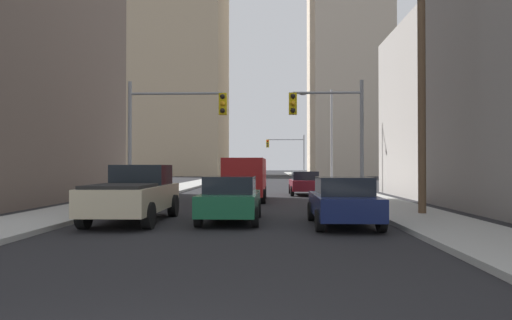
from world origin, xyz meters
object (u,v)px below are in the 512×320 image
object	(u,v)px
cargo_van_red	(246,177)
pickup_truck_beige	(135,194)
traffic_signal_near_right	(330,121)
traffic_signal_far_right	(287,149)
sedan_navy	(343,201)
traffic_signal_near_left	(172,120)
sedan_maroon	(305,183)
sedan_green	(231,199)

from	to	relation	value
cargo_van_red	pickup_truck_beige	bearing A→B (deg)	-109.38
traffic_signal_near_right	traffic_signal_far_right	distance (m)	39.20
sedan_navy	traffic_signal_near_right	world-z (taller)	traffic_signal_near_right
traffic_signal_near_left	sedan_navy	bearing A→B (deg)	-48.38
traffic_signal_near_left	traffic_signal_far_right	xyz separation A→B (m)	(6.95, 39.20, 0.01)
sedan_navy	traffic_signal_near_left	distance (m)	11.10
traffic_signal_near_right	sedan_navy	bearing A→B (deg)	-94.46
sedan_maroon	traffic_signal_near_right	distance (m)	8.11
sedan_navy	traffic_signal_far_right	world-z (taller)	traffic_signal_far_right
sedan_green	sedan_maroon	world-z (taller)	same
cargo_van_red	sedan_navy	distance (m)	10.71
traffic_signal_far_right	pickup_truck_beige	bearing A→B (deg)	-98.27
sedan_navy	sedan_maroon	distance (m)	15.31
sedan_navy	traffic_signal_near_left	world-z (taller)	traffic_signal_near_left
sedan_navy	traffic_signal_near_right	bearing A→B (deg)	85.54
cargo_van_red	traffic_signal_near_left	world-z (taller)	traffic_signal_near_left
sedan_maroon	traffic_signal_near_right	world-z (taller)	traffic_signal_near_right
sedan_navy	sedan_green	xyz separation A→B (m)	(-3.57, 0.91, 0.00)
sedan_navy	traffic_signal_near_left	bearing A→B (deg)	131.62
sedan_maroon	traffic_signal_far_right	bearing A→B (deg)	90.03
traffic_signal_near_left	traffic_signal_far_right	bearing A→B (deg)	79.95
pickup_truck_beige	sedan_navy	size ratio (longest dim) A/B	1.29
sedan_maroon	traffic_signal_far_right	world-z (taller)	traffic_signal_far_right
cargo_van_red	sedan_maroon	bearing A→B (deg)	56.12
sedan_navy	traffic_signal_near_right	xyz separation A→B (m)	(0.62, 7.92, 3.26)
sedan_navy	pickup_truck_beige	bearing A→B (deg)	172.13
sedan_maroon	sedan_navy	bearing A→B (deg)	-89.75
traffic_signal_far_right	sedan_green	bearing A→B (deg)	-94.32
sedan_maroon	pickup_truck_beige	bearing A→B (deg)	-115.08
traffic_signal_near_right	traffic_signal_far_right	xyz separation A→B (m)	(-0.70, 39.20, 0.07)
cargo_van_red	traffic_signal_far_right	bearing A→B (deg)	84.61
pickup_truck_beige	sedan_green	size ratio (longest dim) A/B	1.28
cargo_van_red	traffic_signal_near_left	distance (m)	4.95
pickup_truck_beige	traffic_signal_near_right	size ratio (longest dim) A/B	0.90
sedan_green	traffic_signal_near_right	size ratio (longest dim) A/B	0.70
cargo_van_red	sedan_green	world-z (taller)	cargo_van_red
sedan_green	sedan_maroon	distance (m)	14.82
sedan_green	traffic_signal_far_right	world-z (taller)	traffic_signal_far_right
traffic_signal_near_right	traffic_signal_far_right	bearing A→B (deg)	91.03
cargo_van_red	sedan_green	size ratio (longest dim) A/B	1.24
cargo_van_red	traffic_signal_far_right	xyz separation A→B (m)	(3.49, 37.03, 2.82)
sedan_navy	sedan_green	distance (m)	3.69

